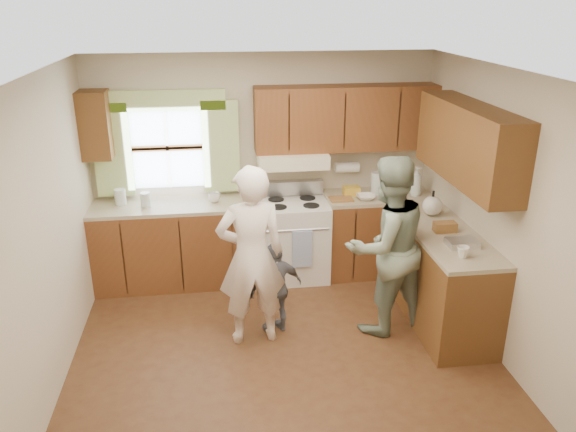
{
  "coord_description": "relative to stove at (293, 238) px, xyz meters",
  "views": [
    {
      "loc": [
        -0.55,
        -4.37,
        3.03
      ],
      "look_at": [
        0.1,
        0.4,
        1.15
      ],
      "focal_mm": 35.0,
      "sensor_mm": 36.0,
      "label": 1
    }
  ],
  "objects": [
    {
      "name": "room",
      "position": [
        -0.3,
        -1.44,
        0.78
      ],
      "size": [
        3.8,
        3.8,
        3.8
      ],
      "color": "#4A2817",
      "rests_on": "ground"
    },
    {
      "name": "kitchen_fixtures",
      "position": [
        0.31,
        -0.36,
        0.37
      ],
      "size": [
        3.8,
        2.25,
        2.15
      ],
      "color": "#4A250F",
      "rests_on": "ground"
    },
    {
      "name": "stove",
      "position": [
        0.0,
        0.0,
        0.0
      ],
      "size": [
        0.76,
        0.67,
        1.07
      ],
      "color": "silver",
      "rests_on": "ground"
    },
    {
      "name": "woman_left",
      "position": [
        -0.56,
        -1.24,
        0.39
      ],
      "size": [
        0.66,
        0.47,
        1.71
      ],
      "primitive_type": "imported",
      "rotation": [
        0.0,
        0.0,
        3.23
      ],
      "color": "white",
      "rests_on": "ground"
    },
    {
      "name": "woman_right",
      "position": [
        0.7,
        -1.21,
        0.4
      ],
      "size": [
        1.01,
        0.89,
        1.74
      ],
      "primitive_type": "imported",
      "rotation": [
        0.0,
        0.0,
        3.47
      ],
      "color": "#244333",
      "rests_on": "ground"
    },
    {
      "name": "child",
      "position": [
        -0.33,
        -1.14,
        -0.0
      ],
      "size": [
        0.59,
        0.41,
        0.93
      ],
      "primitive_type": "imported",
      "rotation": [
        0.0,
        0.0,
        3.52
      ],
      "color": "slate",
      "rests_on": "ground"
    }
  ]
}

